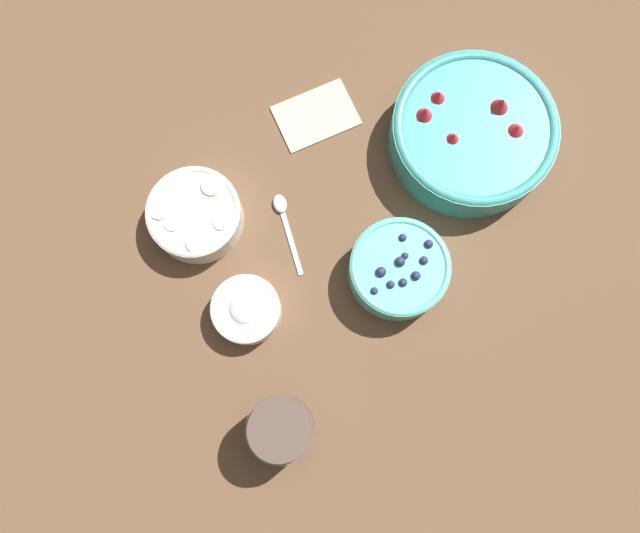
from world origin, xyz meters
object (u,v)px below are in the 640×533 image
at_px(bowl_strawberries, 473,133).
at_px(bowl_cream, 246,310).
at_px(bowl_bananas, 195,215).
at_px(jar_chocolate, 281,428).
at_px(bowl_blueberries, 399,269).

bearing_deg(bowl_strawberries, bowl_cream, -179.92).
bearing_deg(bowl_bananas, bowl_strawberries, -21.39).
height_order(bowl_strawberries, bowl_bananas, bowl_strawberries).
xyz_separation_m(bowl_strawberries, bowl_bananas, (-0.43, 0.17, -0.01)).
height_order(bowl_cream, jar_chocolate, jar_chocolate).
height_order(bowl_blueberries, jar_chocolate, jar_chocolate).
height_order(bowl_strawberries, bowl_cream, bowl_strawberries).
bearing_deg(bowl_blueberries, bowl_strawberries, 22.68).
bearing_deg(bowl_cream, bowl_strawberries, 0.08).
bearing_deg(bowl_bananas, bowl_cream, -99.19).
bearing_deg(bowl_cream, bowl_bananas, 80.81).
xyz_separation_m(bowl_bananas, jar_chocolate, (-0.09, -0.34, 0.01)).
distance_m(bowl_bananas, jar_chocolate, 0.35).
distance_m(bowl_cream, jar_chocolate, 0.19).
distance_m(bowl_blueberries, jar_chocolate, 0.30).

